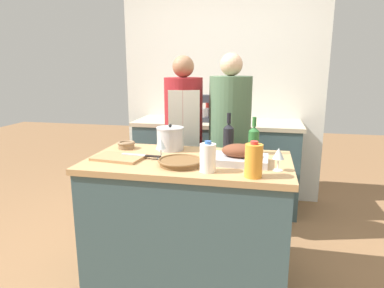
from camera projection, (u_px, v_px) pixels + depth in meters
ground_plane at (189, 278)px, 2.49m from camera, size 12.00×12.00×0.00m
kitchen_island at (189, 221)px, 2.39m from camera, size 1.36×0.75×0.90m
back_counter at (217, 164)px, 3.72m from camera, size 1.75×0.60×0.94m
back_wall at (222, 87)px, 3.88m from camera, size 2.25×0.10×2.55m
roasting_pan at (240, 156)px, 2.19m from camera, size 0.36×0.26×0.13m
wicker_basket at (180, 162)px, 2.15m from camera, size 0.28×0.28×0.04m
cutting_board at (119, 158)px, 2.30m from camera, size 0.35×0.25×0.02m
stock_pot at (170, 138)px, 2.54m from camera, size 0.20×0.20×0.19m
mixing_bowl at (126, 145)px, 2.58m from camera, size 0.13×0.13×0.05m
juice_jug at (254, 161)px, 1.91m from camera, size 0.10×0.10×0.21m
milk_jug at (208, 158)px, 2.01m from camera, size 0.10×0.10×0.19m
wine_bottle_green at (228, 137)px, 2.44m from camera, size 0.08×0.08×0.29m
wine_bottle_dark at (254, 139)px, 2.42m from camera, size 0.08×0.08×0.26m
wine_glass_left at (279, 154)px, 2.02m from camera, size 0.07×0.07×0.14m
wine_glass_right at (161, 145)px, 2.29m from camera, size 0.07×0.07×0.14m
knife_chef at (142, 155)px, 2.31m from camera, size 0.28×0.05×0.01m
stand_mixer at (206, 111)px, 3.56m from camera, size 0.18×0.14×0.28m
condiment_bottle_tall at (199, 111)px, 3.77m from camera, size 0.05×0.05×0.18m
condiment_bottle_short at (208, 110)px, 3.73m from camera, size 0.05×0.05×0.21m
person_cook_aproned at (184, 138)px, 3.05m from camera, size 0.34×0.36×1.60m
person_cook_guest at (229, 139)px, 2.96m from camera, size 0.36×0.36×1.62m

